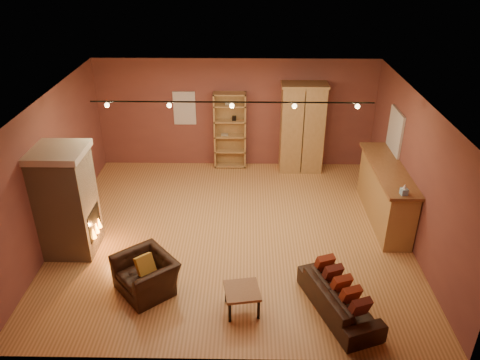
{
  "coord_description": "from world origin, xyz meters",
  "views": [
    {
      "loc": [
        0.29,
        -8.01,
        5.44
      ],
      "look_at": [
        0.15,
        0.2,
        1.11
      ],
      "focal_mm": 35.0,
      "sensor_mm": 36.0,
      "label": 1
    }
  ],
  "objects_px": {
    "bookcase": "(230,130)",
    "armchair": "(146,269)",
    "fireplace": "(67,201)",
    "coffee_table": "(242,293)",
    "loveseat": "(340,293)",
    "armoire": "(302,128)",
    "bar_counter": "(385,193)"
  },
  "relations": [
    {
      "from": "fireplace",
      "to": "loveseat",
      "type": "relative_size",
      "value": 1.19
    },
    {
      "from": "loveseat",
      "to": "armchair",
      "type": "distance_m",
      "value": 3.23
    },
    {
      "from": "fireplace",
      "to": "armchair",
      "type": "bearing_deg",
      "value": -35.63
    },
    {
      "from": "armoire",
      "to": "loveseat",
      "type": "bearing_deg",
      "value": -88.63
    },
    {
      "from": "bar_counter",
      "to": "loveseat",
      "type": "bearing_deg",
      "value": -116.72
    },
    {
      "from": "armchair",
      "to": "fireplace",
      "type": "bearing_deg",
      "value": -165.97
    },
    {
      "from": "fireplace",
      "to": "armoire",
      "type": "distance_m",
      "value": 5.9
    },
    {
      "from": "armoire",
      "to": "armchair",
      "type": "distance_m",
      "value": 5.68
    },
    {
      "from": "loveseat",
      "to": "armchair",
      "type": "relative_size",
      "value": 1.55
    },
    {
      "from": "bookcase",
      "to": "armchair",
      "type": "xyz_separation_m",
      "value": [
        -1.26,
        -4.91,
        -0.59
      ]
    },
    {
      "from": "fireplace",
      "to": "armchair",
      "type": "distance_m",
      "value": 2.1
    },
    {
      "from": "armchair",
      "to": "bar_counter",
      "type": "bearing_deg",
      "value": 76.64
    },
    {
      "from": "bar_counter",
      "to": "armchair",
      "type": "xyz_separation_m",
      "value": [
        -4.61,
        -2.35,
        -0.19
      ]
    },
    {
      "from": "bookcase",
      "to": "armchair",
      "type": "distance_m",
      "value": 5.1
    },
    {
      "from": "fireplace",
      "to": "loveseat",
      "type": "bearing_deg",
      "value": -18.69
    },
    {
      "from": "fireplace",
      "to": "armchair",
      "type": "relative_size",
      "value": 1.84
    },
    {
      "from": "bar_counter",
      "to": "coffee_table",
      "type": "bearing_deg",
      "value": -136.54
    },
    {
      "from": "bar_counter",
      "to": "coffee_table",
      "type": "xyz_separation_m",
      "value": [
        -2.98,
        -2.82,
        -0.27
      ]
    },
    {
      "from": "armchair",
      "to": "armoire",
      "type": "bearing_deg",
      "value": 106.64
    },
    {
      "from": "fireplace",
      "to": "bookcase",
      "type": "bearing_deg",
      "value": 52.34
    },
    {
      "from": "armchair",
      "to": "coffee_table",
      "type": "relative_size",
      "value": 1.82
    },
    {
      "from": "bookcase",
      "to": "fireplace",
      "type": "bearing_deg",
      "value": -127.66
    },
    {
      "from": "bar_counter",
      "to": "armoire",
      "type": "bearing_deg",
      "value": 122.91
    },
    {
      "from": "fireplace",
      "to": "loveseat",
      "type": "height_order",
      "value": "fireplace"
    },
    {
      "from": "loveseat",
      "to": "bookcase",
      "type": "bearing_deg",
      "value": -0.14
    },
    {
      "from": "bookcase",
      "to": "loveseat",
      "type": "relative_size",
      "value": 1.12
    },
    {
      "from": "bookcase",
      "to": "coffee_table",
      "type": "distance_m",
      "value": 5.44
    },
    {
      "from": "fireplace",
      "to": "bookcase",
      "type": "height_order",
      "value": "fireplace"
    },
    {
      "from": "fireplace",
      "to": "armoire",
      "type": "bearing_deg",
      "value": 37.14
    },
    {
      "from": "armchair",
      "to": "coffee_table",
      "type": "height_order",
      "value": "armchair"
    },
    {
      "from": "armoire",
      "to": "bar_counter",
      "type": "distance_m",
      "value": 2.88
    },
    {
      "from": "bar_counter",
      "to": "armchair",
      "type": "height_order",
      "value": "bar_counter"
    }
  ]
}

